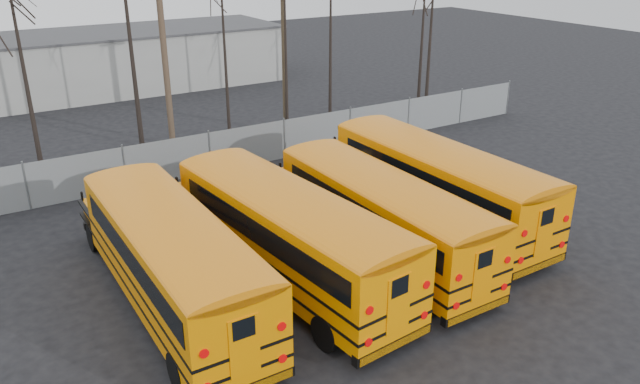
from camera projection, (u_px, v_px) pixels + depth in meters
ground at (356, 284)px, 20.29m from camera, size 120.00×120.00×0.00m
fence at (210, 153)px, 29.30m from camera, size 40.00×0.04×2.00m
distant_building at (128, 60)px, 45.56m from camera, size 22.00×8.00×4.00m
bus_a at (170, 252)px, 18.34m from camera, size 2.66×11.48×3.21m
bus_b at (285, 228)px, 19.76m from camera, size 3.75×11.88×3.27m
bus_c at (378, 209)px, 21.36m from camera, size 2.58×11.11×3.10m
bus_d at (434, 177)px, 23.86m from camera, size 2.84×11.73×3.27m
utility_pole_left at (164, 45)px, 31.59m from camera, size 1.78×0.72×10.30m
utility_pole_right at (284, 55)px, 34.00m from camera, size 1.53×0.27×8.56m
tree_3 at (23, 66)px, 27.44m from camera, size 0.26×0.26×10.32m
tree_4 at (128, 24)px, 30.95m from camera, size 0.26×0.26×12.78m
tree_5 at (224, 35)px, 32.08m from camera, size 0.26×0.26×11.39m
tree_6 at (285, 36)px, 33.32m from camera, size 0.26×0.26×10.97m
tree_7 at (331, 13)px, 36.76m from camera, size 0.26×0.26×12.36m
tree_8 at (431, 34)px, 36.23m from camera, size 0.26×0.26×10.28m
tree_9 at (423, 26)px, 40.69m from camera, size 0.26×0.26×9.86m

